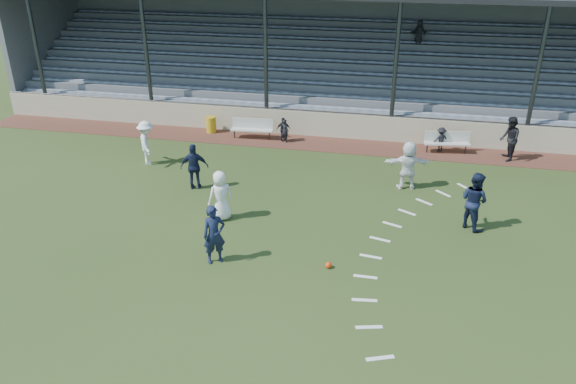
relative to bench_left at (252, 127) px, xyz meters
The scene contains 19 objects.
ground 11.16m from the bench_left, 71.97° to the right, with size 90.00×90.00×0.00m, color #2B3D19.
cinder_track 3.50m from the bench_left, ahead, with size 34.00×2.00×0.02m, color #4F2A1F.
retaining_wall 3.58m from the bench_left, 15.41° to the left, with size 34.00×0.18×1.20m, color #C1B494.
bench_left is the anchor object (origin of this frame).
bench_right 9.01m from the bench_left, ahead, with size 2.04×0.73×0.95m.
trash_bin 2.24m from the bench_left, behind, with size 0.49×0.49×0.78m, color gold.
football 11.58m from the bench_left, 63.48° to the right, with size 0.19×0.19×0.19m, color #EC3D0D.
player_white_lead 8.12m from the bench_left, 82.45° to the right, with size 0.88×0.57×1.79m, color white.
player_navy_lead 10.85m from the bench_left, 80.78° to the right, with size 0.68×0.45×1.88m, color #141C37.
player_navy_mid 11.76m from the bench_left, 35.77° to the right, with size 0.98×0.76×2.01m, color #141C37.
player_white_wing 5.33m from the bench_left, 131.65° to the right, with size 1.23×0.71×1.91m, color white.
player_navy_wing 5.92m from the bench_left, 96.74° to the right, with size 1.07×0.44×1.82m, color #141C37.
player_white_back 8.42m from the bench_left, 29.44° to the right, with size 1.78×0.57×1.92m, color white.
official 11.55m from the bench_left, ahead, with size 0.93×0.73×1.92m, color black.
sub_left_near 1.64m from the bench_left, ahead, with size 0.40×0.26×1.10m, color black.
sub_left_far 1.53m from the bench_left, ahead, with size 0.66×0.28×1.13m, color black.
sub_right 8.73m from the bench_left, ahead, with size 0.72×0.41×1.12m, color black.
grandstand 6.83m from the bench_left, 58.64° to the left, with size 34.60×9.00×6.61m.
penalty_arc 13.04m from the bench_left, 54.46° to the right, with size 3.89×14.63×0.01m.
Camera 1 is at (3.46, -13.89, 9.40)m, focal length 35.00 mm.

